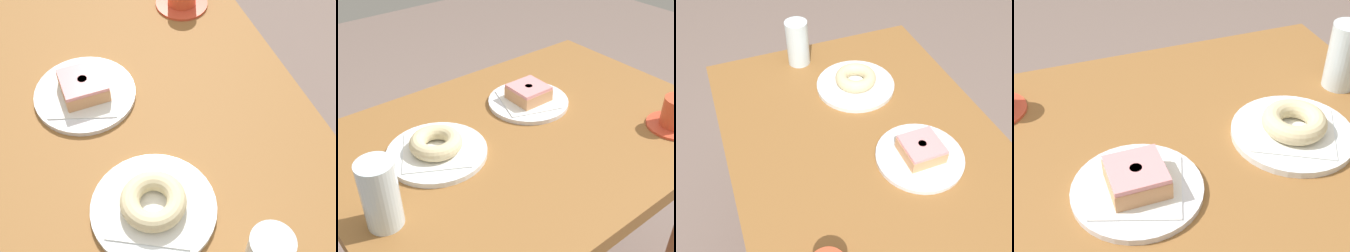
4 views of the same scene
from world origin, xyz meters
The scene contains 8 objects.
ground_plane centered at (0.00, 0.00, 0.00)m, with size 6.00×6.00×0.00m, color #76625A.
table centered at (0.00, 0.00, 0.61)m, with size 0.96×0.68×0.71m.
plate_sugar_ring centered at (-0.22, 0.06, 0.71)m, with size 0.22×0.22×0.01m, color white.
napkin_sugar_ring centered at (-0.22, 0.06, 0.72)m, with size 0.15×0.15×0.00m, color white.
donut_sugar_ring centered at (-0.22, 0.06, 0.74)m, with size 0.12×0.12×0.04m, color beige.
plate_glazed_square centered at (0.08, 0.10, 0.71)m, with size 0.21×0.21×0.01m, color white.
napkin_glazed_square centered at (0.08, 0.10, 0.72)m, with size 0.14×0.14×0.00m, color white.
donut_glazed_square centered at (0.08, 0.10, 0.74)m, with size 0.09×0.09×0.04m.
Camera 1 is at (-0.62, 0.18, 1.49)m, focal length 52.49 mm.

